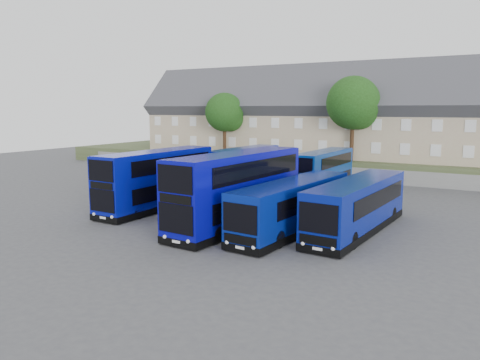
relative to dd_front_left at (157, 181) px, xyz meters
name	(u,v)px	position (x,y,z in m)	size (l,w,h in m)	color
ground	(205,227)	(6.38, -2.84, -2.19)	(120.00, 120.00, 0.00)	#444549
retaining_wall	(329,173)	(6.38, 21.16, -1.44)	(70.00, 0.40, 1.50)	slate
earth_bank	(355,162)	(6.38, 31.16, -1.19)	(80.00, 20.00, 2.00)	#3F4A2A
terrace_row	(373,118)	(9.38, 27.16, 4.41)	(60.00, 10.40, 11.20)	tan
dd_front_left	(157,181)	(0.00, 0.00, 0.00)	(2.75, 11.25, 4.45)	#0810A0
dd_front_mid	(219,184)	(4.61, 1.70, -0.15)	(3.11, 10.60, 4.16)	#08089F
dd_front_right	(237,191)	(8.12, -1.67, 0.18)	(3.57, 12.27, 4.82)	#0809A4
dd_rear_left	(244,169)	(1.50, 10.89, -0.25)	(2.69, 10.04, 3.95)	navy
dd_rear_right	(323,173)	(8.92, 12.33, -0.29)	(2.44, 9.82, 3.88)	navy
coach_east_a	(293,207)	(11.80, -1.09, -0.62)	(3.39, 11.87, 3.20)	navy
coach_east_b	(357,207)	(15.33, 0.90, -0.58)	(3.25, 12.11, 3.28)	#07188E
tree_west	(226,114)	(-7.48, 22.26, 4.86)	(4.80, 4.80, 7.65)	#382314
tree_mid	(355,105)	(8.52, 22.76, 5.88)	(5.76, 5.76, 9.18)	#382314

